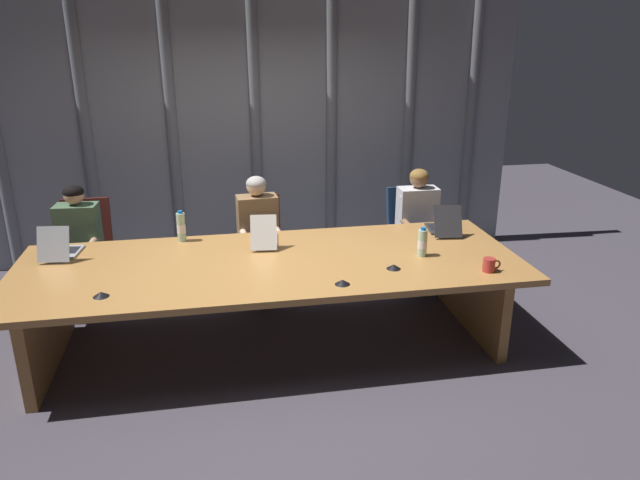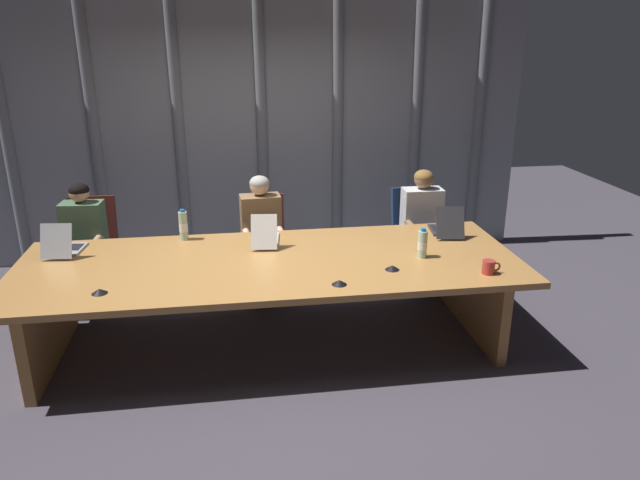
% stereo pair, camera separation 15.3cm
% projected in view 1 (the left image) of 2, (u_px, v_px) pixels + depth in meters
% --- Properties ---
extents(ground_plane, '(11.97, 11.97, 0.00)m').
position_uv_depth(ground_plane, '(273.00, 345.00, 4.86)').
color(ground_plane, '#47424C').
extents(conference_table, '(3.92, 1.45, 0.74)m').
position_uv_depth(conference_table, '(271.00, 278.00, 4.66)').
color(conference_table, '#B77F42').
rests_on(conference_table, ground_plane).
extents(curtain_backdrop, '(5.98, 0.17, 3.13)m').
position_uv_depth(curtain_backdrop, '(248.00, 117.00, 6.34)').
color(curtain_backdrop, gray).
rests_on(curtain_backdrop, ground_plane).
extents(laptop_left_end, '(0.29, 0.42, 0.28)m').
position_uv_depth(laptop_left_end, '(61.00, 250.00, 4.71)').
color(laptop_left_end, '#A8ADB7').
rests_on(laptop_left_end, conference_table).
extents(laptop_left_mid, '(0.26, 0.47, 0.28)m').
position_uv_depth(laptop_left_mid, '(264.00, 237.00, 4.99)').
color(laptop_left_mid, beige).
rests_on(laptop_left_mid, conference_table).
extents(laptop_center, '(0.30, 0.45, 0.28)m').
position_uv_depth(laptop_center, '(443.00, 226.00, 5.27)').
color(laptop_center, '#2D2D33').
rests_on(laptop_center, conference_table).
extents(office_chair_left_end, '(0.60, 0.60, 0.96)m').
position_uv_depth(office_chair_left_end, '(89.00, 266.00, 5.56)').
color(office_chair_left_end, '#511E19').
rests_on(office_chair_left_end, ground_plane).
extents(office_chair_left_mid, '(0.60, 0.60, 0.91)m').
position_uv_depth(office_chair_left_mid, '(260.00, 256.00, 5.83)').
color(office_chair_left_mid, '#511E19').
rests_on(office_chair_left_mid, ground_plane).
extents(office_chair_center, '(0.60, 0.60, 0.93)m').
position_uv_depth(office_chair_center, '(412.00, 246.00, 6.10)').
color(office_chair_center, navy).
rests_on(office_chair_center, ground_plane).
extents(person_left_end, '(0.40, 0.56, 1.15)m').
position_uv_depth(person_left_end, '(77.00, 243.00, 5.30)').
color(person_left_end, '#4C6B4C').
rests_on(person_left_end, ground_plane).
extents(person_left_mid, '(0.41, 0.57, 1.16)m').
position_uv_depth(person_left_mid, '(259.00, 231.00, 5.58)').
color(person_left_mid, olive).
rests_on(person_left_mid, ground_plane).
extents(person_center, '(0.40, 0.55, 1.16)m').
position_uv_depth(person_center, '(420.00, 221.00, 5.85)').
color(person_center, silver).
rests_on(person_center, ground_plane).
extents(water_bottle_primary, '(0.08, 0.08, 0.24)m').
position_uv_depth(water_bottle_primary, '(422.00, 243.00, 4.69)').
color(water_bottle_primary, '#ADD1B2').
rests_on(water_bottle_primary, conference_table).
extents(water_bottle_secondary, '(0.07, 0.07, 0.27)m').
position_uv_depth(water_bottle_secondary, '(181.00, 227.00, 5.02)').
color(water_bottle_secondary, '#ADD1B2').
rests_on(water_bottle_secondary, conference_table).
extents(coffee_mug_near, '(0.14, 0.09, 0.10)m').
position_uv_depth(coffee_mug_near, '(489.00, 265.00, 4.41)').
color(coffee_mug_near, '#B2332D').
rests_on(coffee_mug_near, conference_table).
extents(conference_mic_left_side, '(0.11, 0.11, 0.03)m').
position_uv_depth(conference_mic_left_side, '(342.00, 282.00, 4.19)').
color(conference_mic_left_side, black).
rests_on(conference_mic_left_side, conference_table).
extents(conference_mic_middle, '(0.11, 0.11, 0.03)m').
position_uv_depth(conference_mic_middle, '(394.00, 267.00, 4.47)').
color(conference_mic_middle, black).
rests_on(conference_mic_middle, conference_table).
extents(conference_mic_right_side, '(0.11, 0.11, 0.03)m').
position_uv_depth(conference_mic_right_side, '(101.00, 294.00, 4.00)').
color(conference_mic_right_side, black).
rests_on(conference_mic_right_side, conference_table).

